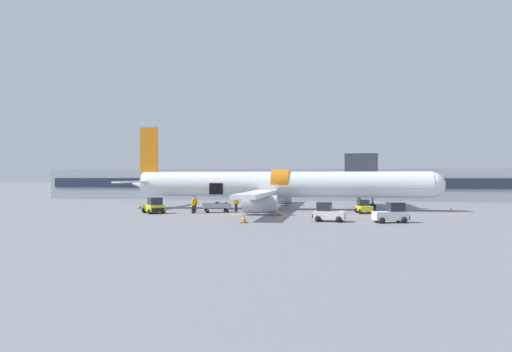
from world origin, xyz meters
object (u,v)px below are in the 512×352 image
object	(u,v)px
baggage_tug_lead	(328,213)
baggage_tug_mid	(154,206)
airplane	(276,185)
baggage_cart_loading	(217,207)
ground_crew_loader_b	(236,203)
baggage_tug_rear	(364,208)
baggage_tug_spare	(392,214)
ground_crew_loader_a	(195,203)
suitcase_on_tarmac_upright	(194,210)
ground_crew_driver	(193,205)

from	to	relation	value
baggage_tug_lead	baggage_tug_mid	size ratio (longest dim) A/B	0.92
baggage_tug_mid	airplane	bearing A→B (deg)	32.80
baggage_cart_loading	baggage_tug_lead	bearing A→B (deg)	-34.20
baggage_cart_loading	ground_crew_loader_b	size ratio (longest dim) A/B	2.19
baggage_tug_lead	baggage_tug_rear	distance (m)	10.72
baggage_tug_mid	baggage_tug_spare	world-z (taller)	baggage_tug_spare
airplane	ground_crew_loader_b	size ratio (longest dim) A/B	20.95
ground_crew_loader_b	ground_crew_loader_a	bearing A→B (deg)	174.34
airplane	baggage_tug_lead	size ratio (longest dim) A/B	12.80
ground_crew_loader_b	suitcase_on_tarmac_upright	world-z (taller)	ground_crew_loader_b
baggage_tug_lead	ground_crew_loader_b	size ratio (longest dim) A/B	1.64
baggage_tug_rear	ground_crew_loader_b	distance (m)	14.56
baggage_tug_mid	suitcase_on_tarmac_upright	xyz separation A→B (m)	(4.07, 1.62, -0.44)
baggage_cart_loading	baggage_tug_rear	bearing A→B (deg)	5.24
baggage_tug_spare	airplane	bearing A→B (deg)	129.77
ground_crew_loader_a	ground_crew_loader_b	xyz separation A→B (m)	(5.14, -0.51, 0.04)
baggage_tug_lead	suitcase_on_tarmac_upright	world-z (taller)	baggage_tug_lead
ground_crew_loader_b	baggage_tug_rear	bearing A→B (deg)	-0.92
ground_crew_loader_a	suitcase_on_tarmac_upright	size ratio (longest dim) A/B	2.42
ground_crew_loader_a	ground_crew_loader_b	distance (m)	5.16
airplane	baggage_tug_rear	distance (m)	11.38
suitcase_on_tarmac_upright	ground_crew_driver	bearing A→B (deg)	-75.77
baggage_tug_lead	baggage_tug_mid	distance (m)	20.07
baggage_tug_mid	baggage_cart_loading	distance (m)	7.04
baggage_tug_rear	ground_crew_driver	xyz separation A→B (m)	(-18.61, -3.39, 0.30)
baggage_tug_lead	baggage_tug_rear	xyz separation A→B (m)	(3.82, 10.02, -0.11)
airplane	baggage_cart_loading	distance (m)	8.66
baggage_tug_rear	baggage_cart_loading	size ratio (longest dim) A/B	0.64
baggage_tug_lead	ground_crew_loader_a	size ratio (longest dim) A/B	1.70
baggage_tug_mid	suitcase_on_tarmac_upright	world-z (taller)	baggage_tug_mid
ground_crew_driver	suitcase_on_tarmac_upright	distance (m)	1.26
airplane	baggage_tug_spare	distance (m)	18.92
baggage_tug_spare	baggage_tug_lead	bearing A→B (deg)	177.75
ground_crew_driver	baggage_tug_lead	bearing A→B (deg)	-24.13
baggage_tug_rear	baggage_tug_spare	xyz separation A→B (m)	(1.71, -10.24, 0.13)
airplane	baggage_tug_lead	bearing A→B (deg)	-65.51
baggage_tug_spare	baggage_cart_loading	distance (m)	20.07
airplane	baggage_tug_lead	distance (m)	15.79
baggage_cart_loading	baggage_tug_spare	bearing A→B (deg)	-25.80
airplane	suitcase_on_tarmac_upright	world-z (taller)	airplane
baggage_tug_mid	ground_crew_loader_b	distance (m)	9.39
baggage_tug_lead	ground_crew_driver	xyz separation A→B (m)	(-14.79, 6.63, 0.19)
baggage_cart_loading	airplane	bearing A→B (deg)	43.30
baggage_tug_spare	baggage_tug_mid	bearing A→B (deg)	165.71
baggage_tug_spare	ground_crew_driver	bearing A→B (deg)	161.39
baggage_tug_lead	baggage_tug_spare	size ratio (longest dim) A/B	0.92
baggage_tug_mid	ground_crew_driver	xyz separation A→B (m)	(4.34, 0.56, 0.17)
ground_crew_loader_b	ground_crew_driver	xyz separation A→B (m)	(-4.06, -3.62, -0.05)
airplane	suitcase_on_tarmac_upright	xyz separation A→B (m)	(-8.58, -6.53, -2.68)
baggage_cart_loading	ground_crew_driver	xyz separation A→B (m)	(-2.26, -1.89, 0.35)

